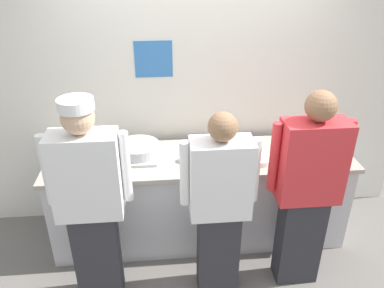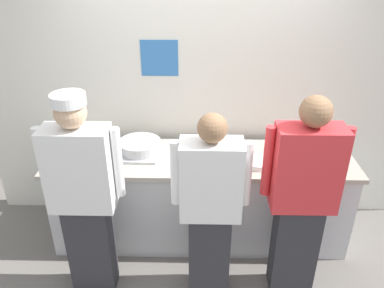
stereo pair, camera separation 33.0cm
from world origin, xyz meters
name	(u,v)px [view 1 (the left image)]	position (x,y,z in m)	size (l,w,h in m)	color
ground_plane	(204,261)	(0.00, 0.00, 0.00)	(9.00, 9.00, 0.00)	slate
wall_back	(195,84)	(0.00, 0.86, 1.39)	(4.26, 0.11, 2.79)	silver
prep_counter	(200,197)	(0.00, 0.37, 0.44)	(2.71, 0.71, 0.88)	silver
chef_near_left	(90,202)	(-0.87, -0.26, 0.91)	(0.61, 0.24, 1.70)	#2D2D33
chef_center	(220,205)	(0.07, -0.28, 0.84)	(0.59, 0.24, 1.58)	#2D2D33
chef_far_right	(307,189)	(0.75, -0.24, 0.90)	(0.62, 0.24, 1.69)	#2D2D33
plate_stack_front	(258,159)	(0.49, 0.24, 0.91)	(0.23, 0.23, 0.05)	white
plate_stack_rear	(206,145)	(0.07, 0.54, 0.91)	(0.20, 0.20, 0.05)	white
mixing_bowl_steel	(138,150)	(-0.55, 0.45, 0.94)	(0.38, 0.38, 0.12)	#B7BABF
sheet_tray	(128,158)	(-0.64, 0.38, 0.90)	(0.51, 0.30, 0.02)	#B7BABF
squeeze_bottle_primary	(201,151)	(0.00, 0.32, 0.97)	(0.06, 0.06, 0.18)	orange
ramekin_yellow_sauce	(311,143)	(1.06, 0.50, 0.91)	(0.08, 0.08, 0.04)	white
ramekin_green_sauce	(241,150)	(0.38, 0.42, 0.91)	(0.09, 0.09, 0.04)	white
ramekin_red_sauce	(290,153)	(0.80, 0.32, 0.91)	(0.10, 0.10, 0.05)	white
ramekin_orange_sauce	(183,159)	(-0.16, 0.30, 0.91)	(0.09, 0.09, 0.04)	white
deli_cup	(235,142)	(0.34, 0.54, 0.93)	(0.09, 0.09, 0.09)	white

